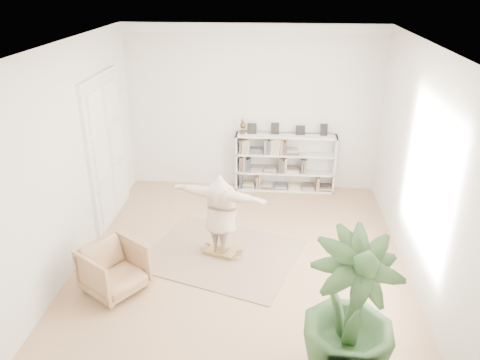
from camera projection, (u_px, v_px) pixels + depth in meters
The scene contains 9 objects.
floor at pixel (242, 256), 8.16m from camera, with size 6.00×6.00×0.00m, color #AB7E58.
room_shell at pixel (253, 27), 9.40m from camera, with size 6.00×6.00×6.00m.
doors at pixel (107, 150), 8.97m from camera, with size 0.09×1.78×2.92m.
bookshelf at pixel (285, 163), 10.41m from camera, with size 2.20×0.35×1.64m.
armchair at pixel (114, 269), 7.15m from camera, with size 0.82×0.85×0.77m, color tan.
rug at pixel (222, 254), 8.19m from camera, with size 2.50×2.00×0.02m, color tan.
rocker_board at pixel (222, 252), 8.17m from camera, with size 0.56×0.44×0.11m.
person at pixel (221, 212), 7.85m from camera, with size 1.77×0.48×1.44m, color #C3A992.
houseplant at pixel (350, 314), 5.33m from camera, with size 1.09×1.09×1.95m, color #2C4C26.
Camera 1 is at (0.53, -6.88, 4.55)m, focal length 35.00 mm.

